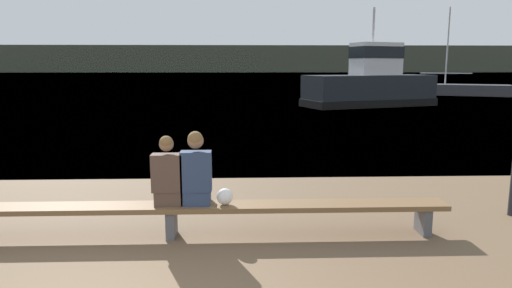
% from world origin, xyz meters
% --- Properties ---
extents(water_surface, '(240.00, 240.00, 0.00)m').
position_xyz_m(water_surface, '(0.00, 126.19, 0.00)').
color(water_surface, teal).
rests_on(water_surface, ground).
extents(far_shoreline, '(600.00, 12.00, 9.04)m').
position_xyz_m(far_shoreline, '(0.00, 158.50, 4.52)').
color(far_shoreline, '#424738').
rests_on(far_shoreline, ground).
extents(bench_main, '(7.91, 0.44, 0.47)m').
position_xyz_m(bench_main, '(0.39, 2.80, 0.39)').
color(bench_main, brown).
rests_on(bench_main, ground).
extents(person_left, '(0.43, 0.38, 1.00)m').
position_xyz_m(person_left, '(0.36, 2.80, 0.89)').
color(person_left, '#4C382D').
rests_on(person_left, bench_main).
extents(person_right, '(0.43, 0.39, 1.06)m').
position_xyz_m(person_right, '(0.76, 2.80, 0.94)').
color(person_right, navy).
rests_on(person_right, bench_main).
extents(shopping_bag, '(0.23, 0.18, 0.24)m').
position_xyz_m(shopping_bag, '(1.16, 2.77, 0.59)').
color(shopping_bag, white).
rests_on(shopping_bag, bench_main).
extents(tugboat_red, '(8.46, 5.26, 5.75)m').
position_xyz_m(tugboat_red, '(9.24, 23.80, 1.19)').
color(tugboat_red, black).
rests_on(tugboat_red, water_surface).
extents(moored_sailboat, '(9.03, 5.84, 7.05)m').
position_xyz_m(moored_sailboat, '(18.79, 33.74, 0.45)').
color(moored_sailboat, '#333338').
rests_on(moored_sailboat, water_surface).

